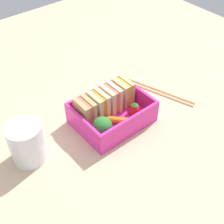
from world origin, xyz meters
The scene contains 12 objects.
ground_plane centered at (0.00, 0.00, -1.00)cm, with size 120.00×120.00×2.00cm, color #D4B490.
bento_tray centered at (0.00, 0.00, 0.60)cm, with size 15.56×12.17×1.20cm, color #E02D94.
bento_rim centered at (0.00, 0.00, 3.27)cm, with size 15.56×12.17×4.14cm.
sandwich_left centered at (-5.16, 2.33, 4.06)cm, with size 2.84×4.67×5.72cm.
sandwich_center_left centered at (-1.72, 2.33, 4.06)cm, with size 2.84×4.67×5.72cm.
sandwich_center centered at (1.72, 2.33, 4.06)cm, with size 2.84×4.67×5.72cm.
sandwich_center_right centered at (5.16, 2.33, 4.06)cm, with size 2.84×4.67×5.72cm.
broccoli_floret centered at (-4.98, -3.06, 3.94)cm, with size 3.98×3.98×4.79cm.
carrot_stick_far_left centered at (0.18, -2.28, 1.93)cm, with size 1.47×1.47×5.15cm, color orange.
strawberry_far_left centered at (4.32, -2.32, 2.60)cm, with size 2.56×2.56×3.16cm.
chopstick_pair centered at (14.68, 1.52, 0.35)cm, with size 8.15×19.76×0.70cm.
drinking_glass centered at (-18.61, 2.31, 4.18)cm, with size 6.55×6.55×8.36cm, color white.
Camera 1 is at (-30.74, -37.28, 47.72)cm, focal length 50.00 mm.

